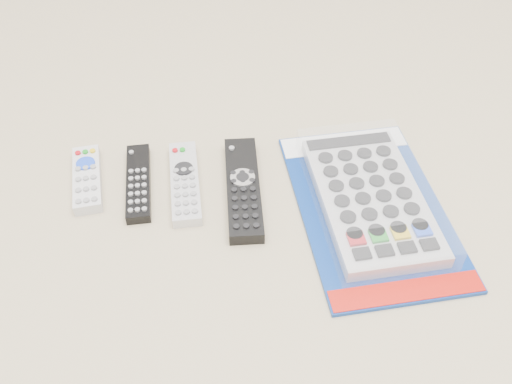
{
  "coord_description": "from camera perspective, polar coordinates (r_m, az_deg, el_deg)",
  "views": [
    {
      "loc": [
        -0.0,
        -0.58,
        0.63
      ],
      "look_at": [
        0.04,
        0.02,
        0.01
      ],
      "focal_mm": 40.0,
      "sensor_mm": 36.0,
      "label": 1
    }
  ],
  "objects": [
    {
      "name": "remote_small_grey",
      "position": [
        0.92,
        -16.54,
        1.29
      ],
      "size": [
        0.06,
        0.14,
        0.02
      ],
      "rotation": [
        0.0,
        0.0,
        0.16
      ],
      "color": "#BABABC",
      "rests_on": "ground"
    },
    {
      "name": "jumbo_remote_packaged",
      "position": [
        0.86,
        11.4,
        -0.51
      ],
      "size": [
        0.24,
        0.37,
        0.05
      ],
      "rotation": [
        0.0,
        0.0,
        0.1
      ],
      "color": "navy",
      "rests_on": "ground"
    },
    {
      "name": "remote_slim_black",
      "position": [
        0.9,
        -11.68,
        0.93
      ],
      "size": [
        0.05,
        0.16,
        0.02
      ],
      "rotation": [
        0.0,
        0.0,
        0.08
      ],
      "color": "black",
      "rests_on": "ground"
    },
    {
      "name": "remote_large_black",
      "position": [
        0.87,
        -1.29,
        0.41
      ],
      "size": [
        0.05,
        0.21,
        0.02
      ],
      "rotation": [
        0.0,
        0.0,
        0.0
      ],
      "color": "black",
      "rests_on": "ground"
    },
    {
      "name": "remote_silver_dvd",
      "position": [
        0.89,
        -7.13,
        0.96
      ],
      "size": [
        0.05,
        0.17,
        0.02
      ],
      "rotation": [
        0.0,
        0.0,
        0.07
      ],
      "color": "silver",
      "rests_on": "ground"
    }
  ]
}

